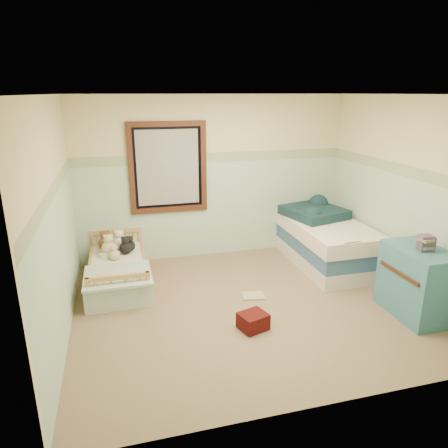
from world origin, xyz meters
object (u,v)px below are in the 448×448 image
object	(u,v)px
plush_floor_cream	(107,270)
dresser	(417,282)
toddler_bed_frame	(119,277)
floor_book	(253,296)
twin_bed_frame	(323,255)
red_pillow	(253,321)
plush_floor_tan	(105,293)

from	to	relation	value
plush_floor_cream	dresser	world-z (taller)	dresser
toddler_bed_frame	floor_book	size ratio (longest dim) A/B	5.44
plush_floor_cream	twin_bed_frame	bearing A→B (deg)	-4.53
toddler_bed_frame	plush_floor_cream	xyz separation A→B (m)	(-0.15, 0.20, 0.04)
twin_bed_frame	dresser	bearing A→B (deg)	-80.60
plush_floor_cream	floor_book	distance (m)	2.11
red_pillow	twin_bed_frame	bearing A→B (deg)	42.37
red_pillow	floor_book	distance (m)	0.75
twin_bed_frame	plush_floor_cream	bearing A→B (deg)	175.47
dresser	twin_bed_frame	bearing A→B (deg)	99.40
twin_bed_frame	toddler_bed_frame	bearing A→B (deg)	179.04
toddler_bed_frame	plush_floor_tan	bearing A→B (deg)	-108.78
twin_bed_frame	dresser	distance (m)	1.75
red_pillow	dresser	bearing A→B (deg)	-5.46
plush_floor_cream	floor_book	world-z (taller)	plush_floor_cream
twin_bed_frame	red_pillow	world-z (taller)	twin_bed_frame
plush_floor_cream	floor_book	xyz separation A→B (m)	(1.82, -1.06, -0.12)
red_pillow	floor_book	xyz separation A→B (m)	(0.25, 0.71, -0.08)
plush_floor_tan	floor_book	bearing A→B (deg)	-10.91
toddler_bed_frame	floor_book	bearing A→B (deg)	-27.27
toddler_bed_frame	twin_bed_frame	distance (m)	3.08
twin_bed_frame	red_pillow	bearing A→B (deg)	-137.63
toddler_bed_frame	floor_book	world-z (taller)	toddler_bed_frame
plush_floor_cream	dresser	size ratio (longest dim) A/B	0.32
red_pillow	floor_book	bearing A→B (deg)	70.84
red_pillow	plush_floor_tan	bearing A→B (deg)	146.40
twin_bed_frame	floor_book	xyz separation A→B (m)	(-1.41, -0.81, -0.10)
plush_floor_cream	red_pillow	world-z (taller)	plush_floor_cream
plush_floor_cream	red_pillow	distance (m)	2.37
plush_floor_tan	dresser	xyz separation A→B (m)	(3.54, -1.25, 0.29)
toddler_bed_frame	dresser	xyz separation A→B (m)	(3.37, -1.75, 0.32)
toddler_bed_frame	plush_floor_tan	world-z (taller)	plush_floor_tan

